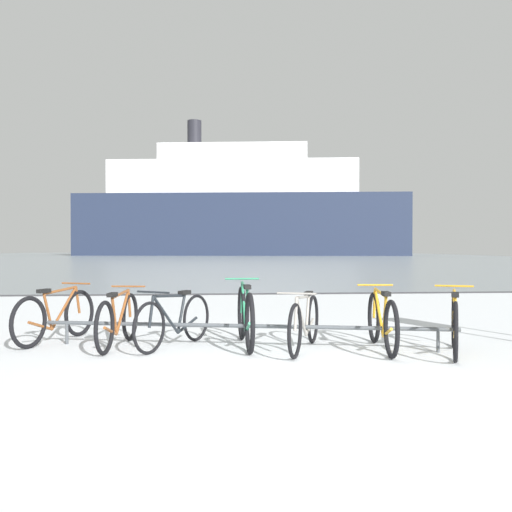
{
  "coord_description": "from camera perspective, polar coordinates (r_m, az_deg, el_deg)",
  "views": [
    {
      "loc": [
        -0.61,
        -5.02,
        1.27
      ],
      "look_at": [
        0.27,
        5.36,
        1.1
      ],
      "focal_mm": 39.34,
      "sensor_mm": 36.0,
      "label": 1
    }
  ],
  "objects": [
    {
      "name": "bike_rack",
      "position": [
        7.08,
        -1.14,
        -7.19
      ],
      "size": [
        5.12,
        1.13,
        0.31
      ],
      "color": "#4C5156",
      "rests_on": "ground"
    },
    {
      "name": "bicycle_1",
      "position": [
        7.36,
        -13.82,
        -6.36
      ],
      "size": [
        0.46,
        1.67,
        0.75
      ],
      "color": "black",
      "rests_on": "ground"
    },
    {
      "name": "ferry_ship",
      "position": [
        85.28,
        -1.68,
        4.7
      ],
      "size": [
        49.58,
        18.21,
        20.44
      ],
      "color": "#232D47",
      "rests_on": "ground"
    },
    {
      "name": "bicycle_3",
      "position": [
        7.2,
        -1.09,
        -6.15
      ],
      "size": [
        0.46,
        1.79,
        0.85
      ],
      "color": "black",
      "rests_on": "ground"
    },
    {
      "name": "bicycle_4",
      "position": [
        6.94,
        4.96,
        -6.77
      ],
      "size": [
        0.72,
        1.62,
        0.75
      ],
      "color": "black",
      "rests_on": "ground"
    },
    {
      "name": "bicycle_6",
      "position": [
        7.07,
        19.54,
        -6.54
      ],
      "size": [
        0.72,
        1.52,
        0.79
      ],
      "color": "black",
      "rests_on": "ground"
    },
    {
      "name": "bicycle_0",
      "position": [
        7.99,
        -19.68,
        -5.77
      ],
      "size": [
        0.74,
        1.58,
        0.77
      ],
      "color": "black",
      "rests_on": "ground"
    },
    {
      "name": "bicycle_5",
      "position": [
        7.11,
        12.68,
        -6.5
      ],
      "size": [
        0.46,
        1.72,
        0.78
      ],
      "color": "black",
      "rests_on": "ground"
    },
    {
      "name": "bicycle_2",
      "position": [
        7.21,
        -8.32,
        -6.5
      ],
      "size": [
        0.89,
        1.47,
        0.74
      ],
      "color": "black",
      "rests_on": "ground"
    },
    {
      "name": "ground",
      "position": [
        58.94,
        -4.23,
        -0.34
      ],
      "size": [
        80.0,
        132.0,
        0.08
      ],
      "color": "silver"
    }
  ]
}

